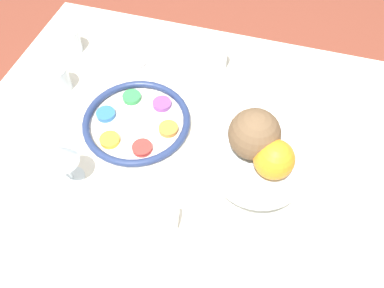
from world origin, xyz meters
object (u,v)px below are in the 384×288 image
(coconut, at_px, (254,134))
(cup_far, at_px, (68,41))
(fruit_stand, at_px, (258,165))
(cup_near, at_px, (56,79))
(orange_fruit, at_px, (274,159))
(wine_glass, at_px, (60,155))
(bread_plate, at_px, (222,278))
(napkin_roll, at_px, (146,214))
(cup_mid, at_px, (214,57))
(seder_plate, at_px, (137,122))

(coconut, height_order, cup_far, coconut)
(fruit_stand, bearing_deg, cup_near, 165.57)
(orange_fruit, bearing_deg, wine_glass, -168.90)
(coconut, height_order, cup_near, coconut)
(bread_plate, bearing_deg, cup_near, 145.75)
(wine_glass, relative_size, cup_near, 1.84)
(coconut, xyz_separation_m, napkin_roll, (-0.20, -0.18, -0.14))
(cup_mid, bearing_deg, coconut, -63.99)
(wine_glass, distance_m, cup_far, 0.49)
(cup_far, bearing_deg, fruit_stand, -25.88)
(fruit_stand, bearing_deg, napkin_roll, -143.93)
(seder_plate, height_order, cup_mid, cup_mid)
(orange_fruit, relative_size, bread_plate, 0.49)
(seder_plate, distance_m, wine_glass, 0.24)
(cup_far, bearing_deg, napkin_roll, -47.66)
(cup_far, bearing_deg, coconut, -25.07)
(orange_fruit, relative_size, cup_mid, 1.15)
(coconut, distance_m, bread_plate, 0.31)
(bread_plate, relative_size, napkin_roll, 1.14)
(cup_near, bearing_deg, napkin_roll, -39.01)
(napkin_roll, bearing_deg, wine_glass, 167.26)
(coconut, distance_m, napkin_roll, 0.31)
(coconut, relative_size, napkin_roll, 0.73)
(seder_plate, height_order, wine_glass, wine_glass)
(seder_plate, xyz_separation_m, cup_mid, (0.14, 0.29, 0.02))
(orange_fruit, xyz_separation_m, cup_far, (-0.69, 0.34, -0.12))
(cup_mid, bearing_deg, cup_far, -172.81)
(fruit_stand, distance_m, orange_fruit, 0.08)
(bread_plate, distance_m, cup_mid, 0.65)
(cup_near, bearing_deg, coconut, -12.93)
(cup_mid, bearing_deg, fruit_stand, -62.48)
(fruit_stand, relative_size, cup_far, 2.91)
(wine_glass, xyz_separation_m, fruit_stand, (0.44, 0.11, -0.02))
(fruit_stand, relative_size, cup_near, 2.91)
(orange_fruit, xyz_separation_m, cup_near, (-0.64, 0.18, -0.12))
(napkin_roll, bearing_deg, orange_fruit, 29.37)
(wine_glass, height_order, bread_plate, wine_glass)
(wine_glass, relative_size, bread_plate, 0.79)
(cup_near, bearing_deg, wine_glass, -56.73)
(fruit_stand, xyz_separation_m, cup_far, (-0.66, 0.32, -0.05))
(bread_plate, distance_m, cup_far, 0.86)
(bread_plate, height_order, cup_far, cup_far)
(bread_plate, bearing_deg, orange_fruit, 78.01)
(fruit_stand, distance_m, coconut, 0.09)
(napkin_roll, bearing_deg, cup_mid, 87.45)
(orange_fruit, relative_size, cup_far, 1.15)
(coconut, distance_m, cup_far, 0.71)
(cup_near, bearing_deg, fruit_stand, -14.43)
(seder_plate, relative_size, orange_fruit, 3.34)
(coconut, bearing_deg, bread_plate, -89.15)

